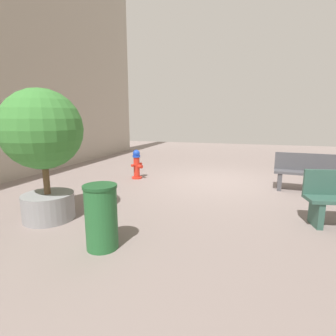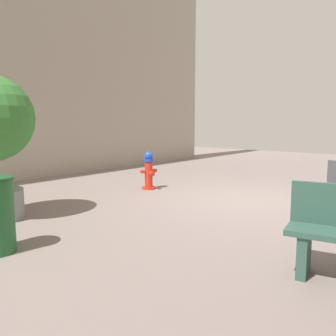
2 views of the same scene
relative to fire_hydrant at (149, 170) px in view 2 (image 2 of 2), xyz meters
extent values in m
plane|color=gray|center=(-2.41, -0.33, -0.44)|extent=(23.40, 23.40, 0.00)
cylinder|color=red|center=(0.01, 0.00, -0.42)|extent=(0.31, 0.31, 0.05)
cylinder|color=red|center=(0.01, 0.00, -0.09)|extent=(0.18, 0.18, 0.61)
cylinder|color=blue|center=(0.01, 0.00, 0.25)|extent=(0.23, 0.23, 0.06)
sphere|color=blue|center=(0.01, 0.00, 0.33)|extent=(0.21, 0.21, 0.21)
cylinder|color=red|center=(-0.04, -0.13, -0.01)|extent=(0.12, 0.15, 0.08)
cylinder|color=red|center=(0.05, 0.13, -0.01)|extent=(0.12, 0.15, 0.08)
cylinder|color=red|center=(-0.14, 0.05, -0.05)|extent=(0.17, 0.15, 0.11)
cube|color=#4C4C51|center=(-4.03, 0.05, -0.22)|extent=(0.13, 0.40, 0.45)
cube|color=#33594C|center=(-4.38, 2.37, -0.22)|extent=(0.17, 0.41, 0.45)
camera|label=1|loc=(-3.21, 7.13, 1.39)|focal=27.73mm
camera|label=2|loc=(-5.51, 5.94, 1.14)|focal=37.34mm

